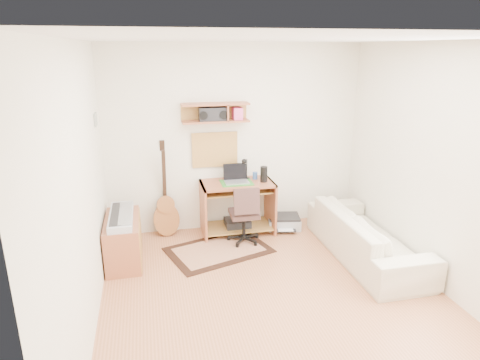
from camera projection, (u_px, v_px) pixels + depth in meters
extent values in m
cube|color=#B9764D|center=(276.00, 299.00, 4.43)|extent=(3.60, 4.00, 0.01)
cube|color=white|center=(284.00, 38.00, 3.64)|extent=(3.60, 4.00, 0.01)
cube|color=white|center=(235.00, 139.00, 5.90)|extent=(3.60, 0.01, 2.60)
cube|color=white|center=(82.00, 195.00, 3.66)|extent=(0.01, 4.00, 2.60)
cube|color=white|center=(443.00, 170.00, 4.42)|extent=(0.01, 4.00, 2.60)
cube|color=#A35939|center=(215.00, 113.00, 5.60)|extent=(0.90, 0.25, 0.26)
cube|color=#A28351|center=(215.00, 150.00, 5.85)|extent=(0.64, 0.03, 0.49)
cube|color=#4C8CBF|center=(96.00, 120.00, 4.93)|extent=(0.02, 0.20, 0.15)
cylinder|color=black|center=(264.00, 174.00, 5.80)|extent=(0.10, 0.10, 0.22)
cylinder|color=#355BA0|center=(255.00, 176.00, 5.94)|extent=(0.07, 0.07, 0.10)
cube|color=black|center=(213.00, 114.00, 5.59)|extent=(0.36, 0.17, 0.19)
cube|color=tan|center=(219.00, 250.00, 5.48)|extent=(1.46, 1.18, 0.02)
cube|color=#A35939|center=(123.00, 240.00, 5.15)|extent=(0.40, 0.90, 0.55)
cube|color=#B2B5BA|center=(121.00, 216.00, 5.05)|extent=(0.27, 0.87, 0.08)
cylinder|color=white|center=(118.00, 250.00, 5.15)|extent=(0.32, 0.32, 0.30)
cube|color=#A5A8AA|center=(284.00, 222.00, 6.16)|extent=(0.52, 0.44, 0.17)
imported|color=beige|center=(367.00, 228.00, 5.21)|extent=(0.58, 1.99, 0.78)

